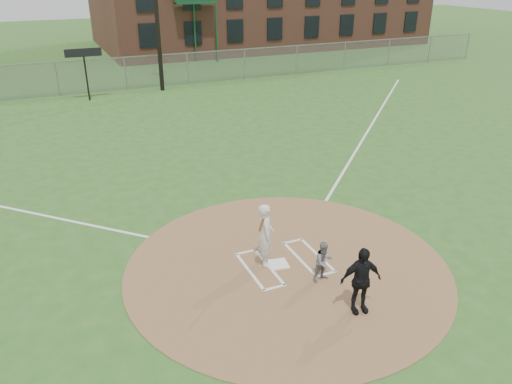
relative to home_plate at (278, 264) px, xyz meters
name	(u,v)px	position (x,y,z in m)	size (l,w,h in m)	color
ground	(287,266)	(0.19, -0.13, -0.04)	(140.00, 140.00, 0.00)	#2D5C1F
dirt_circle	(287,266)	(0.19, -0.13, -0.03)	(8.40, 8.40, 0.02)	olive
home_plate	(278,264)	(0.00, 0.00, 0.00)	(0.50, 0.50, 0.03)	white
foul_line_first	(369,129)	(9.19, 8.87, -0.03)	(0.10, 24.00, 0.01)	white
catcher	(324,262)	(0.72, -1.05, 0.51)	(0.51, 0.40, 1.05)	slate
umpire	(361,280)	(0.82, -2.42, 0.79)	(0.95, 0.40, 1.62)	black
batters_boxes	(284,263)	(0.19, 0.02, -0.01)	(2.08, 1.88, 0.01)	white
batter_at_plate	(266,235)	(-0.28, 0.20, 0.85)	(0.70, 1.06, 1.78)	silver
outfield_fence	(126,73)	(0.19, 21.87, 0.98)	(56.08, 0.08, 2.03)	slate
scoreboard_sign	(84,58)	(-2.31, 20.07, 2.35)	(2.00, 0.10, 2.93)	black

